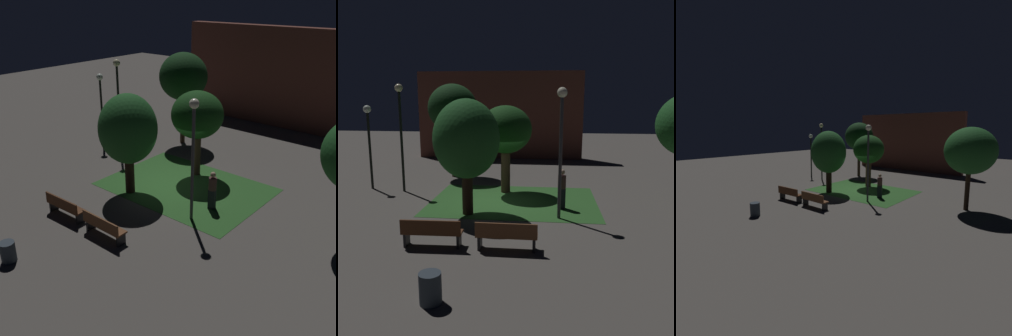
{
  "view_description": "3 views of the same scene",
  "coord_description": "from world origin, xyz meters",
  "views": [
    {
      "loc": [
        10.8,
        -12.7,
        8.13
      ],
      "look_at": [
        0.69,
        -0.71,
        1.23
      ],
      "focal_mm": 43.45,
      "sensor_mm": 36.0,
      "label": 1
    },
    {
      "loc": [
        2.23,
        -14.65,
        4.43
      ],
      "look_at": [
        0.55,
        0.08,
        1.49
      ],
      "focal_mm": 38.89,
      "sensor_mm": 36.0,
      "label": 2
    },
    {
      "loc": [
        11.45,
        -14.31,
        4.46
      ],
      "look_at": [
        -0.23,
        -0.52,
        1.68
      ],
      "focal_mm": 26.96,
      "sensor_mm": 36.0,
      "label": 3
    }
  ],
  "objects": [
    {
      "name": "ground_plane",
      "position": [
        0.0,
        0.0,
        0.0
      ],
      "size": [
        60.0,
        60.0,
        0.0
      ],
      "primitive_type": "plane",
      "color": "#56514C"
    },
    {
      "name": "building_wall_backdrop",
      "position": [
        -1.19,
        11.4,
        3.07
      ],
      "size": [
        11.71,
        0.8,
        6.14
      ],
      "primitive_type": "cube",
      "color": "brown",
      "rests_on": "ground"
    },
    {
      "name": "pedestrian",
      "position": [
        2.85,
        -0.53,
        0.85
      ],
      "size": [
        0.32,
        0.32,
        1.61
      ],
      "color": "black",
      "rests_on": "ground"
    },
    {
      "name": "lamp_post_plaza_west",
      "position": [
        2.71,
        -1.72,
        3.2
      ],
      "size": [
        0.36,
        0.36,
        4.74
      ],
      "color": "#333338",
      "rests_on": "ground"
    },
    {
      "name": "trash_bin",
      "position": [
        -0.21,
        -7.68,
        0.35
      ],
      "size": [
        0.49,
        0.49,
        0.71
      ],
      "primitive_type": "cylinder",
      "color": "#2D3842",
      "rests_on": "ground"
    },
    {
      "name": "lamp_post_path_center",
      "position": [
        -6.19,
        1.72,
        2.77
      ],
      "size": [
        0.36,
        0.36,
        4.01
      ],
      "color": "black",
      "rests_on": "ground"
    },
    {
      "name": "tree_back_right",
      "position": [
        -0.72,
        -1.6,
        2.85
      ],
      "size": [
        2.47,
        2.47,
        4.35
      ],
      "color": "#2D2116",
      "rests_on": "ground"
    },
    {
      "name": "bench_near_trees",
      "position": [
        1.12,
        -4.77,
        0.48
      ],
      "size": [
        1.8,
        0.48,
        0.88
      ],
      "color": "brown",
      "rests_on": "ground"
    },
    {
      "name": "bench_corner",
      "position": [
        -1.12,
        -4.77,
        0.48
      ],
      "size": [
        1.82,
        0.54,
        0.88
      ],
      "color": "#512D19",
      "rests_on": "ground"
    },
    {
      "name": "grass_lawn",
      "position": [
        0.85,
        0.34,
        0.01
      ],
      "size": [
        7.01,
        5.09,
        0.01
      ],
      "primitive_type": "cube",
      "color": "#2D6028",
      "rests_on": "ground"
    },
    {
      "name": "tree_back_left",
      "position": [
        -2.9,
        4.84,
        3.77
      ],
      "size": [
        2.66,
        2.66,
        5.09
      ],
      "color": "#423021",
      "rests_on": "ground"
    },
    {
      "name": "tree_near_wall",
      "position": [
        0.34,
        1.76,
        2.88
      ],
      "size": [
        2.4,
        2.4,
        4.03
      ],
      "color": "#423021",
      "rests_on": "ground"
    },
    {
      "name": "lamp_post_near_wall",
      "position": [
        -4.46,
        1.41,
        3.34
      ],
      "size": [
        0.36,
        0.36,
        4.97
      ],
      "color": "black",
      "rests_on": "ground"
    }
  ]
}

